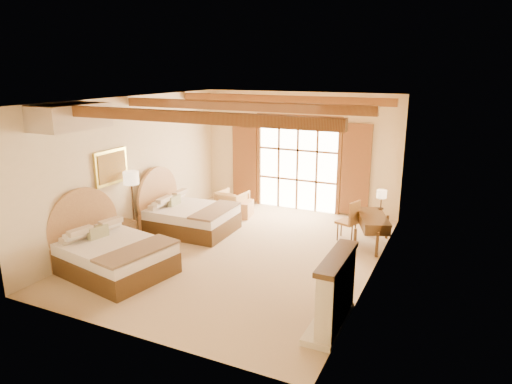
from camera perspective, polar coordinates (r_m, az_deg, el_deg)
The scene contains 19 objects.
floor at distance 9.84m, azimuth -1.93°, elevation -7.47°, with size 7.00×7.00×0.00m, color #CFB088.
wall_back at distance 12.49m, azimuth 5.34°, elevation 5.04°, with size 5.50×5.50×0.00m, color beige.
wall_left at distance 10.84m, azimuth -15.08°, elevation 3.02°, with size 7.00×7.00×0.00m, color beige.
wall_right at distance 8.48m, azimuth 14.76°, elevation -0.29°, with size 7.00×7.00×0.00m, color beige.
ceiling at distance 9.10m, azimuth -2.11°, elevation 11.46°, with size 7.00×7.00×0.00m, color #A96F2E.
ceiling_beams at distance 9.11m, azimuth -2.10°, elevation 10.71°, with size 5.39×4.60×0.18m, color olive, non-canonical shape.
french_doors at distance 12.50m, azimuth 5.21°, elevation 3.42°, with size 3.95×0.08×2.60m.
fireplace at distance 7.08m, azimuth 9.79°, elevation -12.68°, with size 0.46×1.40×1.16m.
painting at distance 10.24m, azimuth -17.62°, elevation 2.98°, with size 0.06×0.95×0.75m.
canopy_valance at distance 8.97m, azimuth -22.20°, elevation 8.70°, with size 0.70×1.40×0.45m, color beige.
bed_near at distance 9.24m, azimuth -17.95°, elevation -7.12°, with size 2.29×1.88×1.33m.
bed_far at distance 11.11m, azimuth -8.77°, elevation -2.79°, with size 2.00×1.55×1.30m.
nightstand at distance 10.34m, azimuth -16.55°, elevation -5.18°, with size 0.50×0.50×0.60m, color #4E391B.
floor_lamp at distance 10.45m, azimuth -15.31°, elevation 1.19°, with size 0.34×0.34×1.60m.
armchair at distance 12.17m, azimuth -2.98°, elevation -1.34°, with size 0.70×0.72×0.66m, color tan.
ottoman at distance 12.06m, azimuth -1.95°, elevation -2.08°, with size 0.57×0.57×0.42m, color tan.
desk at distance 10.36m, azimuth 14.30°, elevation -4.57°, with size 0.98×1.40×0.70m.
desk_chair at distance 10.63m, azimuth 11.39°, elevation -4.35°, with size 0.53×0.52×0.93m.
desk_lamp at distance 10.68m, azimuth 15.43°, elevation -0.34°, with size 0.22×0.22×0.44m.
Camera 1 is at (4.15, -8.07, 3.80)m, focal length 32.00 mm.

